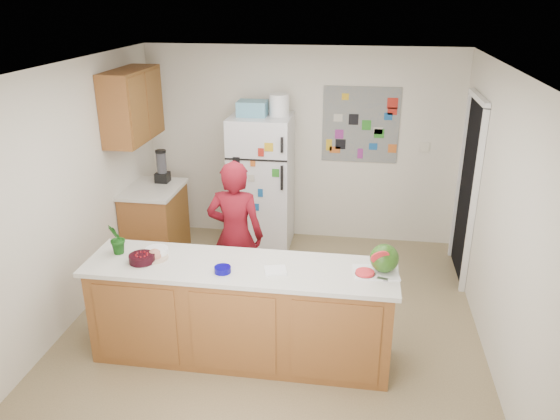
# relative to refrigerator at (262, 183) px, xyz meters

# --- Properties ---
(floor) EXTENTS (4.00, 4.50, 0.02)m
(floor) POSITION_rel_refrigerator_xyz_m (0.45, -1.88, -0.86)
(floor) COLOR brown
(floor) RESTS_ON ground
(wall_back) EXTENTS (4.00, 0.02, 2.50)m
(wall_back) POSITION_rel_refrigerator_xyz_m (0.45, 0.38, 0.40)
(wall_back) COLOR beige
(wall_back) RESTS_ON ground
(wall_left) EXTENTS (0.02, 4.50, 2.50)m
(wall_left) POSITION_rel_refrigerator_xyz_m (-1.56, -1.88, 0.40)
(wall_left) COLOR beige
(wall_left) RESTS_ON ground
(wall_right) EXTENTS (0.02, 4.50, 2.50)m
(wall_right) POSITION_rel_refrigerator_xyz_m (2.46, -1.88, 0.40)
(wall_right) COLOR beige
(wall_right) RESTS_ON ground
(ceiling) EXTENTS (4.00, 4.50, 0.02)m
(ceiling) POSITION_rel_refrigerator_xyz_m (0.45, -1.88, 1.66)
(ceiling) COLOR white
(ceiling) RESTS_ON wall_back
(doorway) EXTENTS (0.03, 0.85, 2.04)m
(doorway) POSITION_rel_refrigerator_xyz_m (2.44, -0.43, 0.17)
(doorway) COLOR black
(doorway) RESTS_ON ground
(peninsula_base) EXTENTS (2.60, 0.62, 0.88)m
(peninsula_base) POSITION_rel_refrigerator_xyz_m (0.25, -2.38, -0.41)
(peninsula_base) COLOR brown
(peninsula_base) RESTS_ON floor
(peninsula_top) EXTENTS (2.68, 0.70, 0.04)m
(peninsula_top) POSITION_rel_refrigerator_xyz_m (0.25, -2.38, 0.05)
(peninsula_top) COLOR silver
(peninsula_top) RESTS_ON peninsula_base
(side_counter_base) EXTENTS (0.60, 0.80, 0.86)m
(side_counter_base) POSITION_rel_refrigerator_xyz_m (-1.24, -0.53, -0.42)
(side_counter_base) COLOR brown
(side_counter_base) RESTS_ON floor
(side_counter_top) EXTENTS (0.64, 0.84, 0.04)m
(side_counter_top) POSITION_rel_refrigerator_xyz_m (-1.24, -0.53, 0.03)
(side_counter_top) COLOR silver
(side_counter_top) RESTS_ON side_counter_base
(upper_cabinets) EXTENTS (0.35, 1.00, 0.80)m
(upper_cabinets) POSITION_rel_refrigerator_xyz_m (-1.37, -0.58, 1.05)
(upper_cabinets) COLOR brown
(upper_cabinets) RESTS_ON wall_left
(refrigerator) EXTENTS (0.75, 0.70, 1.70)m
(refrigerator) POSITION_rel_refrigerator_xyz_m (0.00, 0.00, 0.00)
(refrigerator) COLOR silver
(refrigerator) RESTS_ON floor
(fridge_top_bin) EXTENTS (0.35, 0.28, 0.18)m
(fridge_top_bin) POSITION_rel_refrigerator_xyz_m (-0.10, 0.00, 0.94)
(fridge_top_bin) COLOR #5999B2
(fridge_top_bin) RESTS_ON refrigerator
(photo_collage) EXTENTS (0.95, 0.01, 0.95)m
(photo_collage) POSITION_rel_refrigerator_xyz_m (1.20, 0.36, 0.70)
(photo_collage) COLOR slate
(photo_collage) RESTS_ON wall_back
(person) EXTENTS (0.58, 0.38, 1.59)m
(person) POSITION_rel_refrigerator_xyz_m (0.01, -1.52, -0.06)
(person) COLOR maroon
(person) RESTS_ON floor
(blender_appliance) EXTENTS (0.12, 0.12, 0.38)m
(blender_appliance) POSITION_rel_refrigerator_xyz_m (-1.19, -0.30, 0.24)
(blender_appliance) COLOR black
(blender_appliance) RESTS_ON side_counter_top
(cutting_board) EXTENTS (0.40, 0.32, 0.01)m
(cutting_board) POSITION_rel_refrigerator_xyz_m (1.40, -2.34, 0.08)
(cutting_board) COLOR silver
(cutting_board) RESTS_ON peninsula_top
(watermelon) EXTENTS (0.24, 0.24, 0.24)m
(watermelon) POSITION_rel_refrigerator_xyz_m (1.46, -2.32, 0.20)
(watermelon) COLOR #356315
(watermelon) RESTS_ON cutting_board
(watermelon_slice) EXTENTS (0.16, 0.16, 0.02)m
(watermelon_slice) POSITION_rel_refrigerator_xyz_m (1.31, -2.39, 0.09)
(watermelon_slice) COLOR red
(watermelon_slice) RESTS_ON cutting_board
(cherry_bowl) EXTENTS (0.23, 0.23, 0.07)m
(cherry_bowl) POSITION_rel_refrigerator_xyz_m (-0.60, -2.44, 0.11)
(cherry_bowl) COLOR black
(cherry_bowl) RESTS_ON peninsula_top
(white_bowl) EXTENTS (0.25, 0.25, 0.06)m
(white_bowl) POSITION_rel_refrigerator_xyz_m (-0.52, -2.29, 0.10)
(white_bowl) COLOR white
(white_bowl) RESTS_ON peninsula_top
(cobalt_bowl) EXTENTS (0.18, 0.18, 0.05)m
(cobalt_bowl) POSITION_rel_refrigerator_xyz_m (0.14, -2.52, 0.10)
(cobalt_bowl) COLOR #050067
(cobalt_bowl) RESTS_ON peninsula_top
(plate) EXTENTS (0.29, 0.29, 0.02)m
(plate) POSITION_rel_refrigerator_xyz_m (-0.51, -2.37, 0.08)
(plate) COLOR #BAB393
(plate) RESTS_ON peninsula_top
(paper_towel) EXTENTS (0.21, 0.20, 0.02)m
(paper_towel) POSITION_rel_refrigerator_xyz_m (0.57, -2.44, 0.08)
(paper_towel) COLOR silver
(paper_towel) RESTS_ON peninsula_top
(keys) EXTENTS (0.10, 0.06, 0.01)m
(keys) POSITION_rel_refrigerator_xyz_m (1.45, -2.45, 0.08)
(keys) COLOR gray
(keys) RESTS_ON peninsula_top
(potted_plant) EXTENTS (0.18, 0.20, 0.30)m
(potted_plant) POSITION_rel_refrigerator_xyz_m (-0.86, -2.33, 0.22)
(potted_plant) COLOR #134312
(potted_plant) RESTS_ON peninsula_top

